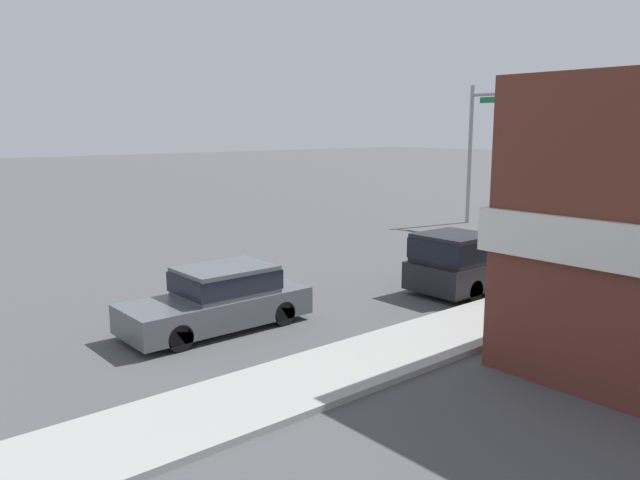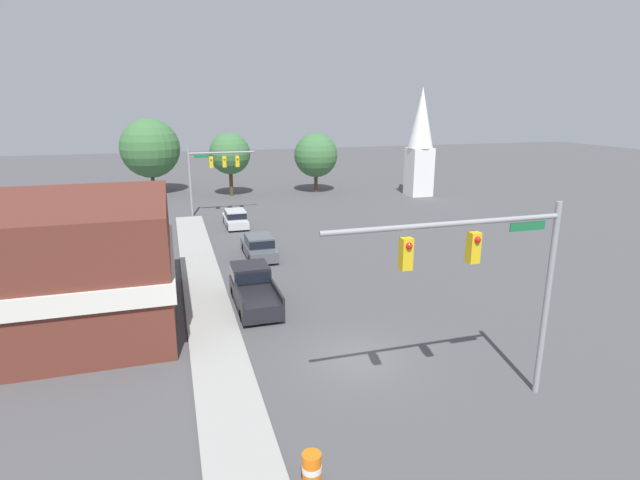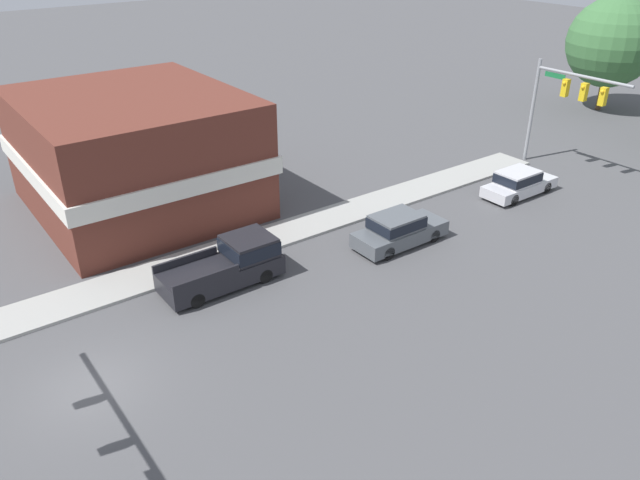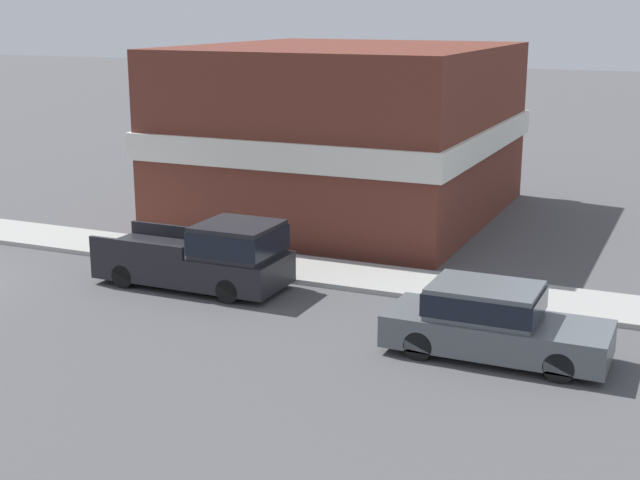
% 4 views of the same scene
% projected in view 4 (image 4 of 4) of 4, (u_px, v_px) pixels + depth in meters
% --- Properties ---
extents(sidewalk_curb, '(2.40, 60.00, 0.14)m').
position_uv_depth(sidewalk_curb, '(57.00, 238.00, 29.71)').
color(sidewalk_curb, '#9E9E99').
rests_on(sidewalk_curb, ground).
extents(car_lead, '(1.90, 4.88, 1.63)m').
position_uv_depth(car_lead, '(492.00, 320.00, 19.61)').
color(car_lead, black).
rests_on(car_lead, ground).
extents(pickup_truck_parked, '(2.10, 5.35, 1.92)m').
position_uv_depth(pickup_truck_parked, '(209.00, 255.00, 24.42)').
color(pickup_truck_parked, black).
rests_on(pickup_truck_parked, ground).
extents(corner_brick_building, '(12.33, 10.89, 6.21)m').
position_uv_depth(corner_brick_building, '(347.00, 131.00, 32.89)').
color(corner_brick_building, brown).
rests_on(corner_brick_building, ground).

